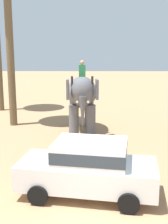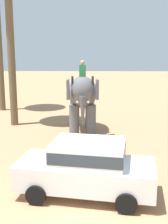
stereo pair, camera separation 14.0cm
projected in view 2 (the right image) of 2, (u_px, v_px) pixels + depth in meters
name	position (u px, v px, depth m)	size (l,w,h in m)	color
ground_plane	(90.00, 221.00, 7.40)	(120.00, 120.00, 0.00)	tan
car_sedan_foreground	(87.00, 166.00, 8.60)	(4.32, 2.37, 1.70)	white
elephant_with_mahout	(82.00, 96.00, 15.45)	(1.70, 3.89, 3.88)	slate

